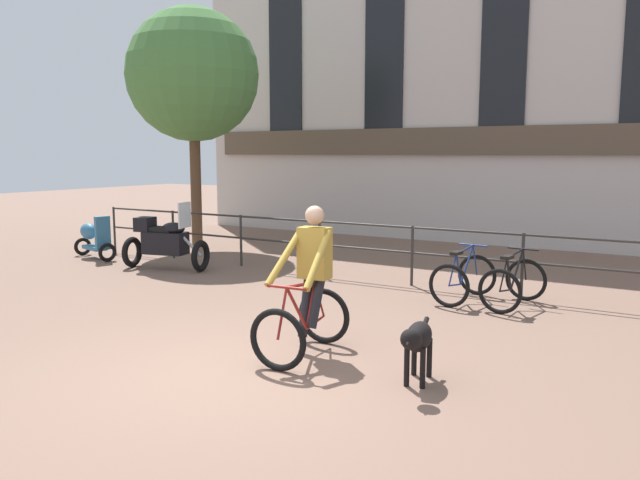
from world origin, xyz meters
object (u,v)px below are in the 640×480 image
object	(u,v)px
cyclist_with_bike	(308,288)
parked_bicycle_near_lamp	(463,278)
parked_bicycle_mid_left	(513,284)
dog	(417,339)
parked_motorcycle	(165,241)
parked_scooter	(93,237)

from	to	relation	value
cyclist_with_bike	parked_bicycle_near_lamp	bearing A→B (deg)	73.81
parked_bicycle_near_lamp	parked_bicycle_mid_left	distance (m)	0.77
dog	parked_motorcycle	xyz separation A→B (m)	(-6.67, 3.28, 0.10)
cyclist_with_bike	dog	xyz separation A→B (m)	(1.46, -0.28, -0.30)
parked_bicycle_near_lamp	parked_scooter	world-z (taller)	parked_scooter
cyclist_with_bike	parked_bicycle_mid_left	world-z (taller)	cyclist_with_bike
dog	parked_motorcycle	bearing A→B (deg)	143.94
parked_motorcycle	parked_scooter	bearing A→B (deg)	73.45
parked_motorcycle	parked_bicycle_mid_left	size ratio (longest dim) A/B	1.50
parked_bicycle_mid_left	parked_scooter	size ratio (longest dim) A/B	0.88
parked_bicycle_near_lamp	parked_bicycle_mid_left	bearing A→B (deg)	-174.16
dog	parked_bicycle_near_lamp	bearing A→B (deg)	91.23
cyclist_with_bike	parked_scooter	bearing A→B (deg)	153.07
parked_motorcycle	parked_bicycle_near_lamp	size ratio (longest dim) A/B	1.52
dog	parked_bicycle_mid_left	xyz separation A→B (m)	(0.04, 3.71, -0.10)
cyclist_with_bike	parked_motorcycle	distance (m)	6.02
parked_bicycle_mid_left	dog	bearing A→B (deg)	96.56
cyclist_with_bike	parked_motorcycle	bearing A→B (deg)	145.96
dog	parked_bicycle_mid_left	size ratio (longest dim) A/B	0.79
parked_motorcycle	dog	bearing A→B (deg)	-128.69
parked_motorcycle	parked_bicycle_mid_left	bearing A→B (deg)	-98.89
dog	parked_scooter	xyz separation A→B (m)	(-8.98, 3.44, 0.00)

